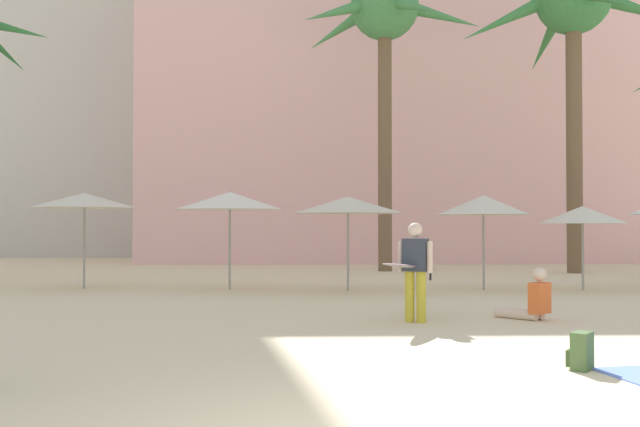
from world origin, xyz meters
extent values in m
cube|color=beige|center=(3.07, 30.94, 7.93)|extent=(22.03, 10.74, 15.85)
cone|color=#2D6B33|center=(-10.25, 18.69, 7.99)|extent=(2.60, 0.82, 1.03)
cone|color=#2D6B33|center=(-11.38, 20.50, 7.79)|extent=(1.20, 2.49, 1.40)
cylinder|color=brown|center=(2.11, 21.04, 4.80)|extent=(0.50, 0.50, 9.59)
sphere|color=#428447|center=(2.11, 21.04, 9.59)|extent=(2.48, 2.48, 2.48)
cone|color=#428447|center=(4.12, 20.88, 9.20)|extent=(2.97, 0.77, 1.32)
cone|color=#428447|center=(2.46, 22.91, 8.93)|extent=(1.05, 2.88, 1.82)
cone|color=#428447|center=(0.53, 22.20, 9.04)|extent=(2.65, 2.15, 1.61)
cone|color=#428447|center=(0.37, 20.10, 9.09)|extent=(2.82, 1.86, 1.51)
cone|color=#428447|center=(2.81, 19.21, 9.04)|extent=(1.54, 2.89, 1.60)
cylinder|color=brown|center=(8.52, 19.73, 4.79)|extent=(0.54, 0.54, 9.58)
cone|color=#387A3D|center=(8.36, 21.87, 8.69)|extent=(0.82, 3.31, 2.28)
cone|color=#387A3D|center=(6.30, 19.97, 8.86)|extent=(3.44, 0.93, 1.97)
cylinder|color=gray|center=(0.20, 12.97, 1.17)|extent=(0.06, 0.06, 2.34)
cone|color=beige|center=(0.20, 12.97, 2.13)|extent=(2.74, 2.74, 0.41)
cylinder|color=gray|center=(6.08, 12.97, 1.05)|extent=(0.06, 0.06, 2.11)
cone|color=beige|center=(6.08, 12.97, 1.89)|extent=(2.13, 2.13, 0.43)
cylinder|color=gray|center=(3.63, 13.16, 1.19)|extent=(0.06, 0.06, 2.39)
cone|color=beige|center=(3.63, 13.16, 2.14)|extent=(2.32, 2.32, 0.49)
cylinder|color=gray|center=(-6.54, 13.95, 1.23)|extent=(0.06, 0.06, 2.46)
cone|color=beige|center=(-6.54, 13.95, 2.27)|extent=(2.72, 2.72, 0.39)
cylinder|color=gray|center=(-2.77, 13.56, 1.24)|extent=(0.06, 0.06, 2.48)
cone|color=white|center=(-2.77, 13.56, 2.25)|extent=(2.73, 2.73, 0.45)
cube|color=#455F34|center=(2.10, 3.09, 0.21)|extent=(0.33, 0.35, 0.42)
cube|color=#374C29|center=(2.00, 3.16, 0.13)|extent=(0.18, 0.20, 0.18)
cylinder|color=gold|center=(1.00, 7.07, 0.42)|extent=(0.22, 0.22, 0.85)
cylinder|color=gold|center=(0.82, 7.16, 0.42)|extent=(0.22, 0.22, 0.85)
cube|color=#333842|center=(0.91, 7.11, 1.12)|extent=(0.46, 0.38, 0.55)
sphere|color=beige|center=(0.91, 7.11, 1.53)|extent=(0.32, 0.32, 0.24)
cylinder|color=beige|center=(1.13, 7.00, 1.08)|extent=(0.14, 0.14, 0.52)
cylinder|color=beige|center=(0.69, 7.23, 1.08)|extent=(0.14, 0.14, 0.52)
ellipsoid|color=#B2B2B7|center=(0.91, 7.41, 0.90)|extent=(1.62, 2.91, 0.31)
ellipsoid|color=#C84594|center=(0.91, 7.41, 0.90)|extent=(1.64, 2.93, 0.28)
cube|color=black|center=(1.42, 8.51, 0.68)|extent=(0.06, 0.11, 0.19)
cylinder|color=beige|center=(2.71, 7.49, 0.08)|extent=(0.65, 0.69, 0.16)
cylinder|color=beige|center=(2.85, 7.62, 0.08)|extent=(0.65, 0.69, 0.16)
cube|color=orange|center=(3.05, 7.27, 0.38)|extent=(0.44, 0.43, 0.52)
sphere|color=beige|center=(3.05, 7.27, 0.78)|extent=(0.34, 0.34, 0.24)
camera|label=1|loc=(-1.05, -4.80, 1.58)|focal=40.47mm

